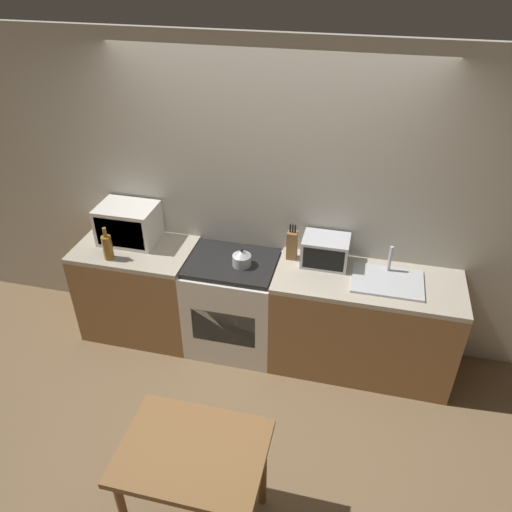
{
  "coord_description": "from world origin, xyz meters",
  "views": [
    {
      "loc": [
        0.75,
        -2.48,
        3.2
      ],
      "look_at": [
        -0.01,
        0.67,
        1.05
      ],
      "focal_mm": 35.0,
      "sensor_mm": 36.0,
      "label": 1
    }
  ],
  "objects_px": {
    "kettle": "(242,258)",
    "bottle": "(108,247)",
    "microwave": "(128,224)",
    "dining_table": "(194,463)",
    "stove_range": "(233,304)",
    "toaster_oven": "(325,251)"
  },
  "relations": [
    {
      "from": "stove_range",
      "to": "toaster_oven",
      "type": "xyz_separation_m",
      "value": [
        0.74,
        0.15,
        0.57
      ]
    },
    {
      "from": "bottle",
      "to": "dining_table",
      "type": "xyz_separation_m",
      "value": [
        1.24,
        -1.47,
        -0.36
      ]
    },
    {
      "from": "stove_range",
      "to": "dining_table",
      "type": "distance_m",
      "value": 1.7
    },
    {
      "from": "bottle",
      "to": "microwave",
      "type": "bearing_deg",
      "value": 81.35
    },
    {
      "from": "stove_range",
      "to": "microwave",
      "type": "distance_m",
      "value": 1.14
    },
    {
      "from": "stove_range",
      "to": "toaster_oven",
      "type": "relative_size",
      "value": 2.44
    },
    {
      "from": "kettle",
      "to": "dining_table",
      "type": "bearing_deg",
      "value": -84.84
    },
    {
      "from": "toaster_oven",
      "to": "dining_table",
      "type": "xyz_separation_m",
      "value": [
        -0.5,
        -1.82,
        -0.37
      ]
    },
    {
      "from": "microwave",
      "to": "bottle",
      "type": "relative_size",
      "value": 1.68
    },
    {
      "from": "bottle",
      "to": "dining_table",
      "type": "relative_size",
      "value": 0.35
    },
    {
      "from": "stove_range",
      "to": "toaster_oven",
      "type": "bearing_deg",
      "value": 11.57
    },
    {
      "from": "stove_range",
      "to": "microwave",
      "type": "height_order",
      "value": "microwave"
    },
    {
      "from": "kettle",
      "to": "bottle",
      "type": "bearing_deg",
      "value": -171.54
    },
    {
      "from": "microwave",
      "to": "toaster_oven",
      "type": "xyz_separation_m",
      "value": [
        1.69,
        0.04,
        -0.05
      ]
    },
    {
      "from": "stove_range",
      "to": "microwave",
      "type": "bearing_deg",
      "value": 173.41
    },
    {
      "from": "stove_range",
      "to": "microwave",
      "type": "xyz_separation_m",
      "value": [
        -0.95,
        0.11,
        0.62
      ]
    },
    {
      "from": "bottle",
      "to": "dining_table",
      "type": "height_order",
      "value": "bottle"
    },
    {
      "from": "stove_range",
      "to": "toaster_oven",
      "type": "distance_m",
      "value": 0.95
    },
    {
      "from": "microwave",
      "to": "toaster_oven",
      "type": "relative_size",
      "value": 1.32
    },
    {
      "from": "toaster_oven",
      "to": "dining_table",
      "type": "height_order",
      "value": "toaster_oven"
    },
    {
      "from": "microwave",
      "to": "dining_table",
      "type": "relative_size",
      "value": 0.6
    },
    {
      "from": "toaster_oven",
      "to": "microwave",
      "type": "bearing_deg",
      "value": -178.56
    }
  ]
}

